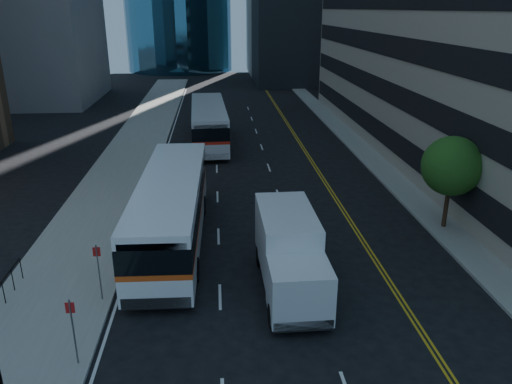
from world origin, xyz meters
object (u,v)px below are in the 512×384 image
street_tree (452,166)px  bus_rear (209,123)px  bus_front (172,208)px  box_truck (290,253)px

street_tree → bus_rear: 23.77m
street_tree → bus_front: bearing=-178.2°
street_tree → bus_rear: size_ratio=0.38×
street_tree → box_truck: street_tree is taller
street_tree → box_truck: (-9.49, -5.57, -1.90)m
bus_front → street_tree: bearing=3.2°
bus_front → bus_rear: bus_front is taller
street_tree → bus_front: size_ratio=0.37×
bus_front → box_truck: bus_front is taller
bus_front → box_truck: bearing=-42.2°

